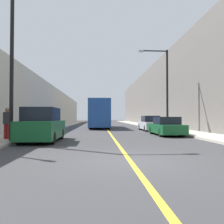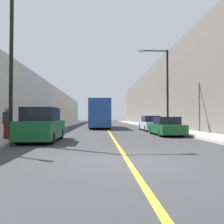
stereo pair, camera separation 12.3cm
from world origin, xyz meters
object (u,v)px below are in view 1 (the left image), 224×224
object	(u,v)px
car_right_mid	(150,124)
street_lamp_left	(17,53)
parked_suv_left	(42,126)
street_lamp_right	(165,84)
car_right_near	(166,127)
pedestrian	(7,123)
bus	(99,114)

from	to	relation	value
car_right_mid	street_lamp_left	world-z (taller)	street_lamp_left
parked_suv_left	street_lamp_right	xyz separation A→B (m)	(9.70, 7.91, 3.74)
car_right_near	street_lamp_left	distance (m)	11.61
car_right_near	pedestrian	distance (m)	11.23
car_right_near	street_lamp_right	world-z (taller)	street_lamp_right
street_lamp_left	parked_suv_left	bearing A→B (deg)	37.31
street_lamp_left	car_right_near	bearing A→B (deg)	26.09
parked_suv_left	pedestrian	xyz separation A→B (m)	(-2.08, 0.21, 0.19)
car_right_mid	pedestrian	distance (m)	14.37
bus	car_right_near	distance (m)	13.32
car_right_near	street_lamp_left	world-z (taller)	street_lamp_left
bus	parked_suv_left	xyz separation A→B (m)	(-3.38, -16.08, -0.97)
car_right_mid	parked_suv_left	bearing A→B (deg)	-131.66
bus	car_right_near	bearing A→B (deg)	-67.15
parked_suv_left	car_right_mid	size ratio (longest dim) A/B	0.96
car_right_near	street_lamp_left	size ratio (longest dim) A/B	0.54
street_lamp_right	pedestrian	size ratio (longest dim) A/B	4.28
street_lamp_left	street_lamp_right	bearing A→B (deg)	39.02
street_lamp_right	car_right_mid	bearing A→B (deg)	119.54
bus	street_lamp_right	world-z (taller)	street_lamp_right
parked_suv_left	street_lamp_left	bearing A→B (deg)	-142.69
car_right_near	car_right_mid	size ratio (longest dim) A/B	0.98
parked_suv_left	car_right_mid	bearing A→B (deg)	48.34
parked_suv_left	pedestrian	size ratio (longest dim) A/B	2.41
parked_suv_left	car_right_near	xyz separation A→B (m)	(8.53, 3.86, -0.25)
car_right_near	street_lamp_right	xyz separation A→B (m)	(1.17, 4.06, 3.99)
car_right_near	street_lamp_left	xyz separation A→B (m)	(-9.70, -4.75, 4.24)
car_right_mid	pedestrian	bearing A→B (deg)	-138.41
parked_suv_left	street_lamp_right	distance (m)	13.07
car_right_near	pedestrian	world-z (taller)	pedestrian
car_right_near	car_right_mid	distance (m)	5.88
street_lamp_right	parked_suv_left	bearing A→B (deg)	-140.78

